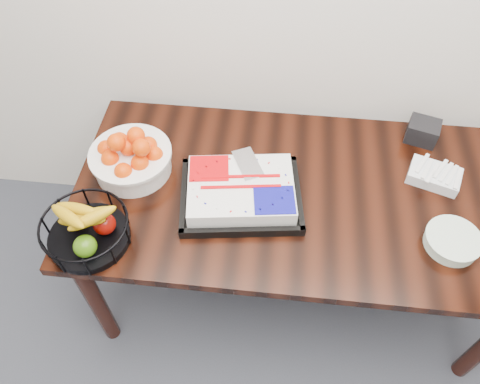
# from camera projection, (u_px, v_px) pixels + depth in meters

# --- Properties ---
(table) EXTENTS (1.80, 0.90, 0.75)m
(table) POSITION_uv_depth(u_px,v_px,m) (298.00, 204.00, 1.92)
(table) COLOR black
(table) RESTS_ON ground
(cake_tray) EXTENTS (0.51, 0.42, 0.10)m
(cake_tray) POSITION_uv_depth(u_px,v_px,m) (241.00, 192.00, 1.80)
(cake_tray) COLOR black
(cake_tray) RESTS_ON table
(tangerine_bowl) EXTENTS (0.33, 0.33, 0.21)m
(tangerine_bowl) POSITION_uv_depth(u_px,v_px,m) (130.00, 154.00, 1.85)
(tangerine_bowl) COLOR white
(tangerine_bowl) RESTS_ON table
(fruit_basket) EXTENTS (0.31, 0.31, 0.17)m
(fruit_basket) POSITION_uv_depth(u_px,v_px,m) (86.00, 229.00, 1.66)
(fruit_basket) COLOR black
(fruit_basket) RESTS_ON table
(plate_stack) EXTENTS (0.20, 0.20, 0.05)m
(plate_stack) POSITION_uv_depth(u_px,v_px,m) (452.00, 241.00, 1.68)
(plate_stack) COLOR white
(plate_stack) RESTS_ON table
(fork_bag) EXTENTS (0.23, 0.18, 0.06)m
(fork_bag) POSITION_uv_depth(u_px,v_px,m) (434.00, 175.00, 1.87)
(fork_bag) COLOR silver
(fork_bag) RESTS_ON table
(napkin_box) EXTENTS (0.15, 0.14, 0.09)m
(napkin_box) POSITION_uv_depth(u_px,v_px,m) (423.00, 131.00, 2.00)
(napkin_box) COLOR black
(napkin_box) RESTS_ON table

